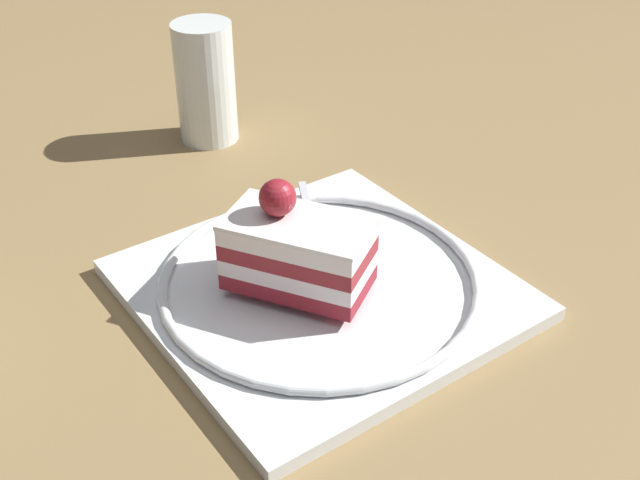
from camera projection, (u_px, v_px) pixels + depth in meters
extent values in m
plane|color=olive|center=(291.00, 312.00, 0.56)|extent=(2.40, 2.40, 0.00)
cube|color=white|center=(320.00, 289.00, 0.57)|extent=(0.29, 0.29, 0.01)
torus|color=white|center=(320.00, 279.00, 0.57)|extent=(0.27, 0.27, 0.01)
cube|color=maroon|center=(299.00, 276.00, 0.55)|extent=(0.11, 0.11, 0.01)
cube|color=white|center=(298.00, 262.00, 0.55)|extent=(0.11, 0.11, 0.01)
cube|color=maroon|center=(298.00, 247.00, 0.54)|extent=(0.11, 0.11, 0.01)
cube|color=white|center=(298.00, 233.00, 0.53)|extent=(0.11, 0.11, 0.01)
cube|color=white|center=(298.00, 223.00, 0.53)|extent=(0.11, 0.11, 0.00)
sphere|color=maroon|center=(271.00, 199.00, 0.53)|extent=(0.03, 0.03, 0.03)
cube|color=silver|center=(307.00, 206.00, 0.64)|extent=(0.07, 0.02, 0.00)
cube|color=silver|center=(314.00, 234.00, 0.60)|extent=(0.02, 0.01, 0.00)
cube|color=silver|center=(312.00, 252.00, 0.58)|extent=(0.03, 0.01, 0.00)
cube|color=silver|center=(316.00, 251.00, 0.58)|extent=(0.03, 0.01, 0.00)
cube|color=silver|center=(321.00, 251.00, 0.59)|extent=(0.03, 0.01, 0.00)
cube|color=silver|center=(325.00, 251.00, 0.59)|extent=(0.03, 0.01, 0.00)
cylinder|color=white|center=(206.00, 83.00, 0.75)|extent=(0.06, 0.06, 0.11)
cylinder|color=#B7232D|center=(207.00, 100.00, 0.76)|extent=(0.05, 0.05, 0.07)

